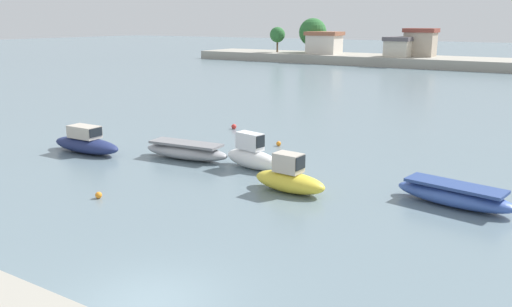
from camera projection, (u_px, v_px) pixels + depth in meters
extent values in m
plane|color=slate|center=(150.00, 304.00, 14.96)|extent=(400.00, 400.00, 0.00)
ellipsoid|color=navy|center=(86.00, 145.00, 31.92)|extent=(5.20, 1.74, 0.92)
cube|color=#BCB2A3|center=(84.00, 132.00, 31.76)|extent=(1.98, 1.10, 0.73)
cube|color=black|center=(96.00, 132.00, 31.24)|extent=(0.09, 0.96, 0.51)
ellipsoid|color=#9E9EA3|center=(186.00, 152.00, 30.45)|extent=(5.58, 2.11, 0.85)
cube|color=slate|center=(186.00, 144.00, 30.33)|extent=(4.47, 1.75, 0.14)
ellipsoid|color=white|center=(253.00, 159.00, 28.50)|extent=(3.83, 1.87, 1.03)
cube|color=silver|center=(250.00, 141.00, 28.39)|extent=(1.63, 0.99, 0.92)
cube|color=black|center=(260.00, 142.00, 27.86)|extent=(0.20, 0.64, 0.65)
ellipsoid|color=yellow|center=(290.00, 182.00, 24.62)|extent=(3.84, 1.73, 0.95)
cube|color=#BCB2A3|center=(288.00, 163.00, 24.44)|extent=(1.36, 0.97, 0.90)
cube|color=black|center=(300.00, 163.00, 24.05)|extent=(0.14, 0.79, 0.63)
ellipsoid|color=#3856A8|center=(454.00, 196.00, 22.78)|extent=(5.37, 2.39, 0.84)
cube|color=navy|center=(455.00, 186.00, 22.66)|extent=(4.31, 1.97, 0.14)
sphere|color=orange|center=(99.00, 195.00, 23.76)|extent=(0.31, 0.31, 0.31)
sphere|color=orange|center=(279.00, 144.00, 33.65)|extent=(0.31, 0.31, 0.31)
sphere|color=red|center=(234.00, 127.00, 38.90)|extent=(0.38, 0.38, 0.38)
cube|color=beige|center=(324.00, 45.00, 100.15)|extent=(5.87, 4.38, 3.42)
cube|color=#995B42|center=(324.00, 33.00, 99.64)|extent=(6.46, 4.82, 0.70)
cube|color=beige|center=(399.00, 49.00, 92.20)|extent=(4.17, 5.20, 2.71)
cube|color=#565156|center=(400.00, 39.00, 91.78)|extent=(4.59, 5.72, 0.70)
cube|color=#B2A38E|center=(420.00, 44.00, 92.32)|extent=(5.01, 3.78, 4.16)
cube|color=brown|center=(421.00, 30.00, 91.72)|extent=(5.51, 4.15, 0.70)
cylinder|color=brown|center=(277.00, 47.00, 104.95)|extent=(0.36, 0.36, 2.21)
sphere|color=#2D6B33|center=(277.00, 35.00, 104.38)|extent=(3.02, 3.02, 3.02)
cylinder|color=brown|center=(312.00, 48.00, 104.82)|extent=(0.36, 0.36, 1.73)
sphere|color=#2D6B33|center=(313.00, 32.00, 104.06)|extent=(5.46, 5.46, 5.46)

